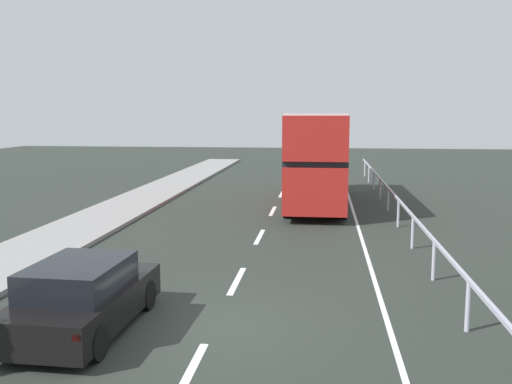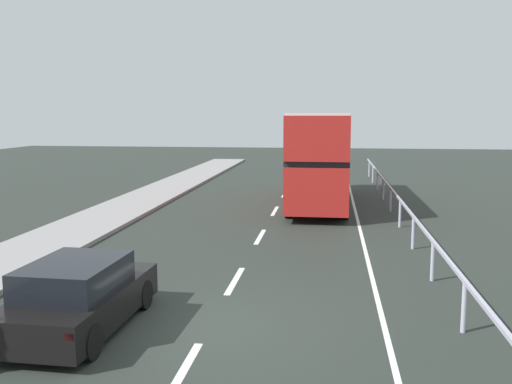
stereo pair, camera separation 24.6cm
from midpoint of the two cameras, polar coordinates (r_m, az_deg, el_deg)
ground_plane at (r=11.97m, az=-4.09°, el=-13.46°), size 74.56×120.00×0.10m
lane_paint_markings at (r=20.14m, az=7.10°, el=-4.46°), size 3.70×46.00×0.01m
bridge_side_railing at (r=20.40m, az=15.31°, el=-2.03°), size 0.10×42.00×1.08m
double_decker_bus_red at (r=26.85m, az=6.68°, el=3.65°), size 2.63×10.64×4.33m
hatchback_car_near at (r=11.94m, az=-16.92°, el=-10.09°), size 1.96×4.10×1.44m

